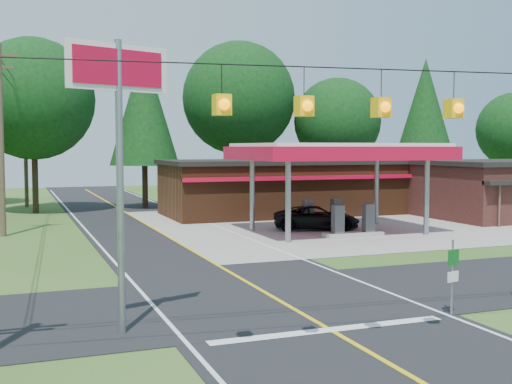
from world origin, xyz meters
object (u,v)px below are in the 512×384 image
object	(u,v)px
gas_canopy	(337,155)
big_stop_sign	(119,115)
suv_car	(316,218)
sedan_car	(320,207)

from	to	relation	value
gas_canopy	big_stop_sign	bearing A→B (deg)	-133.01
suv_car	sedan_car	distance (m)	7.38
suv_car	sedan_car	world-z (taller)	suv_car
gas_canopy	suv_car	size ratio (longest dim) A/B	2.19
gas_canopy	suv_car	xyz separation A→B (m)	(-0.50, 1.50, -3.60)
sedan_car	big_stop_sign	size ratio (longest dim) A/B	0.52
gas_canopy	sedan_car	xyz separation A→B (m)	(3.00, 8.00, -3.63)
suv_car	big_stop_sign	world-z (taller)	big_stop_sign
sedan_car	big_stop_sign	bearing A→B (deg)	-156.11
gas_canopy	big_stop_sign	size ratio (longest dim) A/B	1.46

